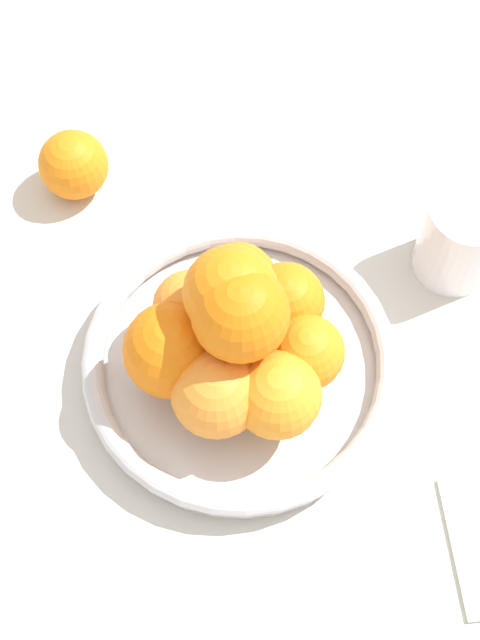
% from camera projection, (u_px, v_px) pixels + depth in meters
% --- Properties ---
extents(ground_plane, '(4.00, 4.00, 0.00)m').
position_uv_depth(ground_plane, '(240.00, 373.00, 0.81)').
color(ground_plane, beige).
extents(fruit_bowl, '(0.28, 0.28, 0.04)m').
position_uv_depth(fruit_bowl, '(240.00, 364.00, 0.79)').
color(fruit_bowl, silver).
rests_on(fruit_bowl, ground_plane).
extents(orange_pile, '(0.18, 0.18, 0.14)m').
position_uv_depth(orange_pile, '(234.00, 334.00, 0.73)').
color(orange_pile, orange).
rests_on(orange_pile, fruit_bowl).
extents(stray_orange, '(0.07, 0.07, 0.07)m').
position_uv_depth(stray_orange, '(73.00, 165.00, 0.87)').
color(stray_orange, orange).
rests_on(stray_orange, ground_plane).
extents(drinking_glass, '(0.08, 0.08, 0.09)m').
position_uv_depth(drinking_glass, '(461.00, 238.00, 0.82)').
color(drinking_glass, white).
rests_on(drinking_glass, ground_plane).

